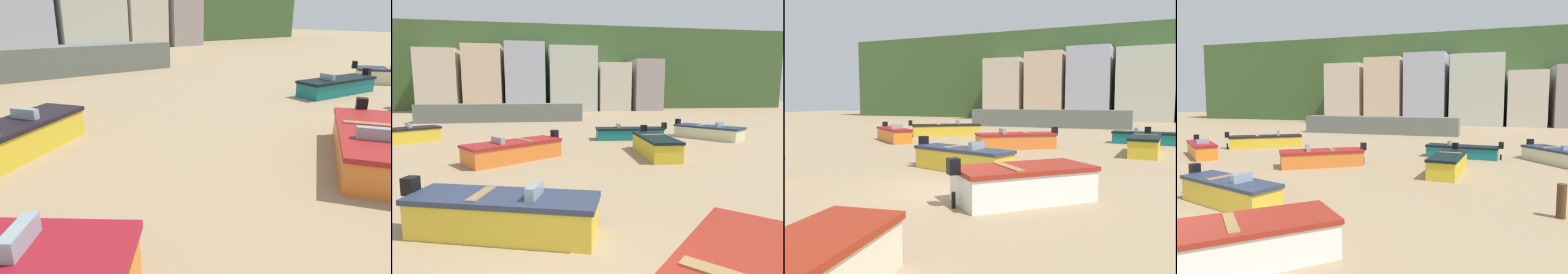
{
  "view_description": "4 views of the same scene",
  "coord_description": "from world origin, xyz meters",
  "views": [
    {
      "loc": [
        -9.91,
        6.75,
        3.58
      ],
      "look_at": [
        -4.31,
        14.14,
        0.42
      ],
      "focal_mm": 32.57,
      "sensor_mm": 36.0,
      "label": 1
    },
    {
      "loc": [
        -0.16,
        -3.71,
        3.15
      ],
      "look_at": [
        2.09,
        10.34,
        1.07
      ],
      "focal_mm": 29.16,
      "sensor_mm": 36.0,
      "label": 2
    },
    {
      "loc": [
        5.37,
        -10.13,
        2.64
      ],
      "look_at": [
        -3.26,
        10.42,
        0.62
      ],
      "focal_mm": 35.67,
      "sensor_mm": 36.0,
      "label": 3
    },
    {
      "loc": [
        7.43,
        -6.83,
        3.58
      ],
      "look_at": [
        0.37,
        14.77,
        1.25
      ],
      "focal_mm": 33.35,
      "sensor_mm": 36.0,
      "label": 4
    }
  ],
  "objects": [
    {
      "name": "boat_teal_9",
      "position": [
        5.78,
        16.16,
        0.39
      ],
      "size": [
        4.68,
        1.66,
        1.08
      ],
      "rotation": [
        0.0,
        0.0,
        1.48
      ],
      "color": "#167178",
      "rests_on": "ground"
    },
    {
      "name": "townhouse_right",
      "position": [
        11.86,
        47.37,
        3.72
      ],
      "size": [
        4.89,
        6.74,
        7.43
      ],
      "primitive_type": "cube",
      "color": "beige",
      "rests_on": "ground"
    },
    {
      "name": "boat_yellow_7",
      "position": [
        -8.71,
        16.57,
        0.47
      ],
      "size": [
        5.09,
        4.17,
        1.23
      ],
      "rotation": [
        0.0,
        0.0,
        5.33
      ],
      "color": "gold",
      "rests_on": "ground"
    },
    {
      "name": "boat_orange_0",
      "position": [
        -1.24,
        10.85,
        0.45
      ],
      "size": [
        4.55,
        3.82,
        1.19
      ],
      "rotation": [
        0.0,
        0.0,
        2.18
      ],
      "color": "orange",
      "rests_on": "ground"
    },
    {
      "name": "harbor_pier",
      "position": [
        -3.74,
        30.0,
        0.91
      ],
      "size": [
        16.42,
        2.4,
        1.82
      ],
      "primitive_type": "cube",
      "color": "slate",
      "rests_on": "ground"
    },
    {
      "name": "townhouse_centre_right",
      "position": [
        5.42,
        47.4,
        4.89
      ],
      "size": [
        7.16,
        6.8,
        9.79
      ],
      "primitive_type": "cube",
      "color": "beige",
      "rests_on": "ground"
    },
    {
      "name": "townhouse_far_right",
      "position": [
        17.37,
        46.63,
        4.02
      ],
      "size": [
        4.52,
        5.27,
        8.04
      ],
      "primitive_type": "cube",
      "color": "#9F9290",
      "rests_on": "ground"
    }
  ]
}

